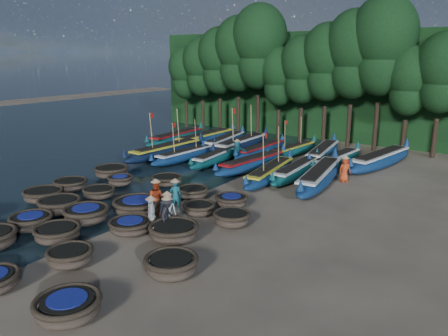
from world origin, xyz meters
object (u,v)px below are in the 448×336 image
Objects in this scene: coracle_7 at (57,233)px; coracle_14 at (174,232)px; long_boat_17 at (381,159)px; long_boat_6 at (270,173)px; long_boat_16 at (337,160)px; fisherman_6 at (345,169)px; coracle_16 at (99,192)px; long_boat_8 at (320,176)px; coracle_23 at (193,192)px; long_boat_2 at (166,151)px; coracle_6 at (31,221)px; coracle_19 at (232,218)px; long_boat_5 at (252,163)px; coracle_10 at (43,195)px; long_boat_9 at (176,137)px; coracle_24 at (231,201)px; long_boat_13 at (261,150)px; fisherman_4 at (152,214)px; coracle_13 at (130,226)px; fisherman_2 at (156,197)px; coracle_12 at (86,214)px; long_boat_10 at (205,139)px; long_boat_4 at (217,157)px; coracle_20 at (111,171)px; coracle_17 at (137,206)px; coracle_15 at (71,184)px; fisherman_1 at (175,194)px; fisherman_3 at (168,215)px; long_boat_3 at (186,155)px; long_boat_12 at (242,144)px; coracle_4 at (68,307)px; long_boat_14 at (292,150)px; coracle_21 at (120,180)px; fisherman_0 at (168,208)px; fisherman_5 at (237,151)px; long_boat_7 at (297,170)px; coracle_8 at (70,256)px.

coracle_14 is at bearing 36.40° from coracle_7.
coracle_14 is at bearing -92.09° from long_boat_17.
long_boat_16 is at bearing 61.94° from long_boat_6.
coracle_16 is at bearing 179.96° from fisherman_6.
long_boat_16 is at bearing 90.15° from long_boat_8.
long_boat_2 is at bearing 140.90° from coracle_23.
coracle_6 is 23.27m from long_boat_17.
coracle_19 is 15.48m from long_boat_17.
coracle_10 is at bearing -109.18° from long_boat_5.
long_boat_9 reaches higher than long_boat_5.
long_boat_13 is at bearing 113.38° from coracle_24.
fisherman_4 reaches higher than coracle_24.
coracle_23 is 8.13m from long_boat_8.
coracle_24 is (1.84, 5.51, 0.02)m from coracle_13.
long_boat_5 is 4.18× the size of fisherman_4.
coracle_12 is at bearing 50.81° from fisherman_2.
long_boat_4 is at bearing -44.78° from long_boat_10.
coracle_20 is (-5.98, 8.16, 0.03)m from coracle_7.
coracle_10 is 13.69m from long_boat_6.
coracle_10 is at bearing -80.45° from long_boat_2.
fisherman_2 is (0.72, 0.66, 0.46)m from coracle_17.
fisherman_1 is (7.46, 1.06, 0.54)m from coracle_15.
coracle_20 is 1.33× the size of coracle_24.
coracle_24 is 1.13× the size of fisherman_6.
long_boat_16 is 3.92× the size of fisherman_3.
coracle_20 reaches higher than coracle_24.
coracle_23 is at bearing 82.02° from coracle_7.
coracle_20 is 1.48× the size of fisherman_1.
coracle_15 is at bearing -120.60° from long_boat_17.
long_boat_3 is 6.15m from long_boat_10.
long_boat_2 is 0.98× the size of long_boat_10.
coracle_15 is at bearing -107.74° from long_boat_13.
long_boat_12 reaches higher than coracle_20.
coracle_4 reaches higher than coracle_19.
fisherman_1 is (-1.28, -7.74, 0.39)m from long_boat_6.
long_boat_14 reaches higher than coracle_17.
long_boat_2 is at bearing 97.91° from coracle_20.
coracle_21 is 0.91× the size of fisherman_0.
coracle_15 is 0.27× the size of long_boat_6.
long_boat_17 reaches higher than long_boat_8.
coracle_16 is 11.58m from fisherman_5.
coracle_4 is 11.88m from coracle_16.
coracle_21 is 0.22× the size of long_boat_13.
long_boat_7 is (-1.19, 9.37, 0.10)m from coracle_19.
coracle_16 is (-1.11, 4.82, -0.06)m from coracle_6.
long_boat_14 is (-0.14, 12.70, 0.11)m from coracle_23.
coracle_8 is at bearing -64.84° from long_boat_10.
long_boat_4 is at bearing -82.60° from long_boat_12.
long_boat_14 is at bearing 87.29° from coracle_7.
coracle_8 is 1.09× the size of fisherman_6.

